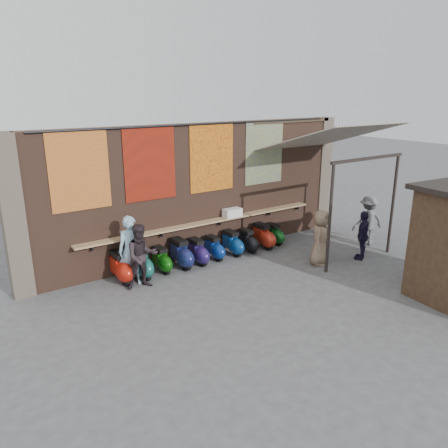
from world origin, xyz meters
The scene contains 33 objects.
ground centered at (0.00, 0.00, 0.00)m, with size 70.00×70.00×0.00m, color #474749.
brick_wall centered at (0.00, 2.70, 2.00)m, with size 10.00×0.40×4.00m, color brown.
pier_left centered at (-5.20, 2.70, 2.00)m, with size 0.50×0.50×4.00m, color #4C4238.
pier_right centered at (5.20, 2.70, 2.00)m, with size 0.50×0.50×4.00m, color #4C4238.
eating_counter centered at (0.00, 2.33, 1.10)m, with size 8.00×0.32×0.05m, color #9E7A51.
shelf_box centered at (0.93, 2.30, 1.26)m, with size 0.58×0.31×0.26m, color white.
tapestry_redgold centered at (-3.60, 2.48, 3.00)m, with size 1.50×0.02×2.00m, color maroon.
tapestry_sun centered at (-1.70, 2.48, 3.00)m, with size 1.50×0.02×2.00m, color red.
tapestry_orange centered at (0.30, 2.48, 3.00)m, with size 1.50×0.02×2.00m, color orange.
tapestry_multi centered at (2.30, 2.48, 3.00)m, with size 1.50×0.02×2.00m, color navy.
hang_rail centered at (0.00, 2.47, 3.98)m, with size 0.06×0.06×9.50m, color black.
scooter_stool_0 centered at (-2.90, 2.04, 0.41)m, with size 0.39×0.86×0.82m, color #B41C0D, non-canonical shape.
scooter_stool_1 centered at (-2.33, 2.00, 0.42)m, with size 0.39×0.87×0.83m, color #175E57, non-canonical shape.
scooter_stool_2 centered at (-1.70, 2.04, 0.35)m, with size 0.34×0.75×0.71m, color #0E4E0B, non-canonical shape.
scooter_stool_3 centered at (-1.10, 2.01, 0.42)m, with size 0.40×0.88×0.84m, color #151E52, non-canonical shape.
scooter_stool_4 centered at (-0.56, 1.97, 0.37)m, with size 0.35×0.79×0.75m, color navy, non-canonical shape.
scooter_stool_5 centered at (0.05, 2.01, 0.35)m, with size 0.33×0.74×0.70m, color navy, non-canonical shape.
scooter_stool_6 centered at (0.71, 2.01, 0.38)m, with size 0.36×0.79×0.75m, color navy, non-canonical shape.
scooter_stool_7 centered at (1.28, 1.97, 0.35)m, with size 0.33×0.74×0.71m, color black, non-canonical shape.
scooter_stool_8 centered at (1.90, 1.95, 0.40)m, with size 0.38×0.84×0.79m, color #A32615, non-canonical shape.
scooter_stool_9 centered at (2.44, 2.04, 0.34)m, with size 0.32×0.72×0.68m, color #0F4E1A, non-canonical shape.
diner_left centered at (-2.67, 1.78, 0.92)m, with size 0.67×0.44×1.84m, color #94BDD8.
diner_right centered at (-2.56, 1.40, 0.85)m, with size 0.83×0.65×1.70m, color black.
shopper_navy centered at (3.73, -0.49, 0.75)m, with size 0.88×0.37×1.50m, color black.
shopper_grey centered at (4.90, 0.24, 0.83)m, with size 1.07×0.62×1.66m, color slate.
shopper_tan centered at (2.37, -0.05, 0.82)m, with size 0.80×0.52×1.63m, color #7D6650.
stall_sign centered at (3.85, -2.72, 1.95)m, with size 1.20×0.04×0.50m, color gold.
stall_shelf centered at (3.85, -2.72, 0.98)m, with size 2.06×0.10×0.06m, color #473321.
awning_canvas centered at (3.50, 0.90, 3.55)m, with size 3.20×3.40×0.03m, color beige.
awning_ledger centered at (3.50, 2.49, 3.95)m, with size 3.30×0.08×0.12m, color #33261C.
awning_header centered at (3.50, -0.60, 3.08)m, with size 3.00×0.08×0.08m, color black.
awning_post_left centered at (2.10, -0.60, 1.55)m, with size 0.09×0.09×3.10m, color black.
awning_post_right centered at (4.90, -0.60, 1.55)m, with size 0.09×0.09×3.10m, color black.
Camera 1 is at (-6.73, -8.32, 4.87)m, focal length 35.00 mm.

